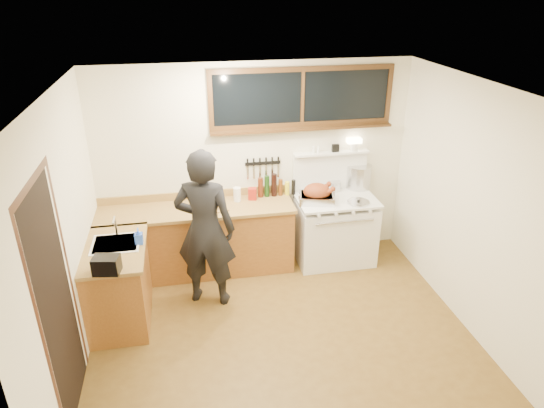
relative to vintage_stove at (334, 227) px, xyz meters
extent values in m
cube|color=brown|center=(-1.00, -1.41, -0.48)|extent=(4.00, 3.50, 0.02)
cube|color=#EDE7CD|center=(-1.00, 0.36, 0.83)|extent=(4.00, 0.05, 2.60)
cube|color=#EDE7CD|center=(-1.00, -3.19, 0.83)|extent=(4.00, 0.05, 2.60)
cube|color=#EDE7CD|center=(-3.03, -1.41, 0.83)|extent=(0.05, 3.50, 2.60)
cube|color=#EDE7CD|center=(1.02, -1.41, 0.83)|extent=(0.05, 3.50, 2.60)
cube|color=white|center=(-1.00, -1.41, 2.16)|extent=(4.00, 3.50, 0.05)
cube|color=brown|center=(-1.80, 0.04, -0.04)|extent=(2.40, 0.60, 0.86)
cube|color=olive|center=(-1.80, 0.03, 0.41)|extent=(2.44, 0.64, 0.04)
cube|color=olive|center=(-1.80, 0.32, 0.48)|extent=(2.40, 0.03, 0.10)
sphere|color=#B78C38|center=(-2.80, -0.24, 0.23)|extent=(0.03, 0.03, 0.03)
sphere|color=#B78C38|center=(-2.30, -0.24, 0.23)|extent=(0.03, 0.03, 0.03)
sphere|color=#B78C38|center=(-1.80, -0.24, 0.23)|extent=(0.03, 0.03, 0.03)
sphere|color=#B78C38|center=(-1.30, -0.24, 0.23)|extent=(0.03, 0.03, 0.03)
sphere|color=#B78C38|center=(-0.85, -0.24, 0.23)|extent=(0.03, 0.03, 0.03)
cube|color=brown|center=(-2.70, -0.79, -0.04)|extent=(0.60, 1.05, 0.86)
cube|color=olive|center=(-2.69, -0.79, 0.41)|extent=(0.64, 1.09, 0.04)
cube|color=white|center=(-2.68, -0.71, 0.37)|extent=(0.45, 0.40, 0.14)
cube|color=white|center=(-2.68, -0.71, 0.44)|extent=(0.50, 0.45, 0.01)
cylinder|color=silver|center=(-2.68, -0.53, 0.55)|extent=(0.02, 0.02, 0.24)
cylinder|color=silver|center=(-2.68, -0.61, 0.66)|extent=(0.02, 0.18, 0.02)
cube|color=white|center=(0.00, -0.01, -0.06)|extent=(1.00, 0.70, 0.82)
cube|color=white|center=(0.00, -0.01, 0.42)|extent=(1.02, 0.72, 0.03)
cube|color=white|center=(0.00, -0.35, 0.05)|extent=(0.88, 0.02, 0.46)
cylinder|color=silver|center=(0.00, -0.38, 0.27)|extent=(0.75, 0.02, 0.02)
cylinder|color=white|center=(-0.33, -0.37, 0.38)|extent=(0.04, 0.03, 0.04)
cylinder|color=white|center=(-0.11, -0.37, 0.38)|extent=(0.04, 0.03, 0.04)
cylinder|color=white|center=(0.11, -0.37, 0.38)|extent=(0.04, 0.03, 0.04)
cylinder|color=white|center=(0.33, -0.37, 0.38)|extent=(0.04, 0.03, 0.04)
cube|color=white|center=(0.00, 0.31, 0.68)|extent=(1.00, 0.05, 0.50)
cube|color=white|center=(0.00, 0.28, 0.95)|extent=(1.00, 0.12, 0.03)
cylinder|color=white|center=(0.30, 0.28, 1.01)|extent=(0.10, 0.10, 0.10)
cube|color=#FFE5B2|center=(0.30, 0.28, 1.10)|extent=(0.19, 0.09, 0.06)
cube|color=black|center=(0.05, 0.28, 1.01)|extent=(0.09, 0.05, 0.10)
cylinder|color=white|center=(-0.18, 0.28, 1.01)|extent=(0.04, 0.04, 0.09)
cylinder|color=white|center=(-0.24, 0.28, 1.01)|extent=(0.04, 0.04, 0.09)
cube|color=black|center=(-0.40, 0.32, 1.68)|extent=(2.20, 0.01, 0.62)
cube|color=#311D0D|center=(-0.40, 0.32, 2.02)|extent=(2.32, 0.04, 0.06)
cube|color=#311D0D|center=(-0.40, 0.32, 1.34)|extent=(2.32, 0.04, 0.06)
cube|color=#311D0D|center=(-1.53, 0.32, 1.68)|extent=(0.06, 0.04, 0.62)
cube|color=#311D0D|center=(0.73, 0.32, 1.68)|extent=(0.06, 0.04, 0.62)
cube|color=#311D0D|center=(-0.40, 0.32, 1.68)|extent=(0.04, 0.04, 0.62)
cube|color=#311D0D|center=(-0.40, 0.27, 1.30)|extent=(2.32, 0.13, 0.03)
cube|color=black|center=(-2.99, -1.96, 0.58)|extent=(0.01, 0.86, 2.10)
cube|color=#311D0D|center=(-2.99, -2.45, 0.58)|extent=(0.01, 0.07, 2.10)
cube|color=#311D0D|center=(-2.99, -1.48, 0.58)|extent=(0.01, 0.07, 2.10)
cube|color=#311D0D|center=(-2.99, -1.96, 1.67)|extent=(0.01, 1.04, 0.07)
cube|color=black|center=(-0.90, 0.33, 0.85)|extent=(0.46, 0.02, 0.04)
cube|color=silver|center=(-1.10, 0.31, 0.74)|extent=(0.02, 0.00, 0.18)
cube|color=black|center=(-1.10, 0.31, 0.88)|extent=(0.02, 0.02, 0.10)
cube|color=silver|center=(-1.02, 0.31, 0.74)|extent=(0.02, 0.00, 0.18)
cube|color=black|center=(-1.02, 0.31, 0.88)|extent=(0.02, 0.02, 0.10)
cube|color=silver|center=(-0.94, 0.31, 0.74)|extent=(0.02, 0.00, 0.18)
cube|color=black|center=(-0.94, 0.31, 0.88)|extent=(0.02, 0.02, 0.10)
cube|color=silver|center=(-0.86, 0.31, 0.74)|extent=(0.03, 0.00, 0.18)
cube|color=black|center=(-0.86, 0.31, 0.88)|extent=(0.02, 0.02, 0.10)
cube|color=silver|center=(-0.78, 0.31, 0.74)|extent=(0.03, 0.00, 0.18)
cube|color=black|center=(-0.78, 0.31, 0.88)|extent=(0.02, 0.02, 0.10)
cube|color=silver|center=(-0.70, 0.31, 0.74)|extent=(0.03, 0.00, 0.18)
cube|color=black|center=(-0.70, 0.31, 0.88)|extent=(0.02, 0.02, 0.10)
imported|color=black|center=(-1.72, -0.63, 0.47)|extent=(0.79, 0.64, 1.87)
imported|color=blue|center=(-2.43, -0.75, 0.52)|extent=(0.08, 0.09, 0.18)
cube|color=black|center=(-2.70, -1.27, 0.52)|extent=(0.27, 0.21, 0.17)
cube|color=olive|center=(-1.65, -0.05, 0.44)|extent=(0.50, 0.44, 0.02)
ellipsoid|color=brown|center=(-1.65, -0.05, 0.51)|extent=(0.27, 0.23, 0.13)
sphere|color=brown|center=(-1.55, 0.00, 0.53)|extent=(0.05, 0.05, 0.05)
sphere|color=brown|center=(-1.55, -0.11, 0.53)|extent=(0.05, 0.05, 0.05)
cube|color=silver|center=(-0.28, -0.07, 0.48)|extent=(0.50, 0.42, 0.10)
cube|color=#3F3F42|center=(-0.28, -0.07, 0.52)|extent=(0.44, 0.37, 0.03)
torus|color=silver|center=(-0.51, -0.07, 0.53)|extent=(0.04, 0.10, 0.10)
torus|color=silver|center=(-0.05, -0.07, 0.53)|extent=(0.04, 0.10, 0.10)
ellipsoid|color=brown|center=(-0.28, -0.07, 0.57)|extent=(0.39, 0.33, 0.22)
cylinder|color=brown|center=(-0.16, -0.15, 0.59)|extent=(0.13, 0.08, 0.09)
sphere|color=brown|center=(-0.10, -0.15, 0.63)|extent=(0.07, 0.07, 0.07)
cylinder|color=brown|center=(-0.16, 0.01, 0.59)|extent=(0.13, 0.08, 0.09)
sphere|color=brown|center=(-0.10, 0.01, 0.63)|extent=(0.07, 0.07, 0.07)
cylinder|color=silver|center=(0.40, 0.28, 0.59)|extent=(0.41, 0.41, 0.32)
cylinder|color=silver|center=(0.05, 0.24, 0.50)|extent=(0.19, 0.19, 0.13)
cylinder|color=black|center=(0.04, 0.36, 0.55)|extent=(0.04, 0.17, 0.02)
cylinder|color=silver|center=(0.23, -0.21, 0.44)|extent=(0.30, 0.30, 0.02)
sphere|color=black|center=(0.23, -0.21, 0.46)|extent=(0.03, 0.03, 0.03)
cube|color=#9E1D11|center=(-1.07, 0.16, 0.51)|extent=(0.12, 0.10, 0.16)
cylinder|color=white|center=(-1.27, 0.15, 0.52)|extent=(0.10, 0.10, 0.18)
cylinder|color=black|center=(-0.95, 0.22, 0.56)|extent=(0.07, 0.07, 0.26)
cylinder|color=black|center=(-0.87, 0.22, 0.57)|extent=(0.06, 0.06, 0.28)
cylinder|color=black|center=(-0.77, 0.22, 0.58)|extent=(0.07, 0.07, 0.30)
cylinder|color=black|center=(-0.69, 0.22, 0.54)|extent=(0.06, 0.06, 0.22)
cylinder|color=black|center=(-0.60, 0.22, 0.52)|extent=(0.06, 0.06, 0.18)
cylinder|color=black|center=(-0.52, 0.22, 0.53)|extent=(0.05, 0.05, 0.20)
camera|label=1|loc=(-1.89, -5.46, 2.99)|focal=32.00mm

